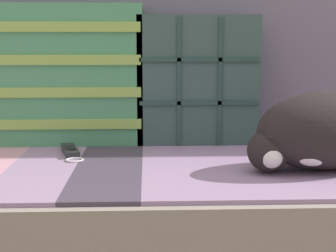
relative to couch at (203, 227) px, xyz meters
name	(u,v)px	position (x,y,z in m)	size (l,w,h in m)	color
couch	(203,227)	(0.00, 0.00, 0.00)	(1.81, 0.87, 0.40)	#3D3838
sofa_backrest	(193,60)	(0.00, 0.36, 0.46)	(1.78, 0.14, 0.51)	slate
throw_pillow_quilted	(197,80)	(0.00, 0.22, 0.40)	(0.37, 0.14, 0.40)	#38514C
throw_pillow_striped	(66,75)	(-0.41, 0.22, 0.42)	(0.48, 0.14, 0.43)	#4C9366
sleeping_cat	(322,133)	(0.27, -0.15, 0.30)	(0.42, 0.28, 0.20)	black
game_remote_near	(70,151)	(-0.38, 0.05, 0.21)	(0.09, 0.19, 0.02)	black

